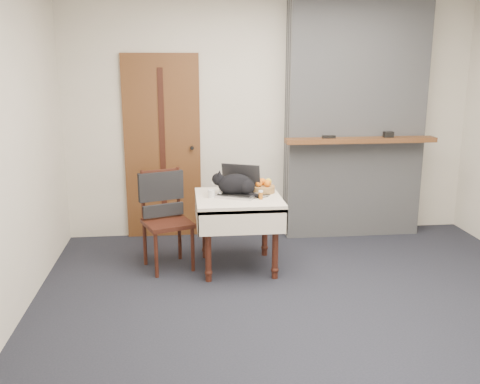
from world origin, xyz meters
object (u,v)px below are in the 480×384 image
object	(u,v)px
laptop	(238,188)
cat	(236,185)
door	(163,148)
pill_bottle	(261,195)
side_table	(238,208)
cream_jar	(211,194)
chair	(164,205)
fruit_basket	(263,187)

from	to	relation	value
laptop	cat	size ratio (longest dim) A/B	1.03
door	pill_bottle	world-z (taller)	door
side_table	pill_bottle	bearing A→B (deg)	-34.91
cat	cream_jar	size ratio (longest dim) A/B	6.22
cream_jar	chair	world-z (taller)	chair
door	side_table	distance (m)	1.35
door	pill_bottle	distance (m)	1.52
door	laptop	bearing A→B (deg)	-54.33
cream_jar	chair	distance (m)	0.50
door	cat	xyz separation A→B (m)	(0.70, -1.03, -0.20)
cream_jar	door	bearing A→B (deg)	113.23
pill_bottle	fruit_basket	distance (m)	0.27
pill_bottle	chair	xyz separation A→B (m)	(-0.88, 0.29, -0.15)
fruit_basket	side_table	bearing A→B (deg)	-152.33
door	cream_jar	size ratio (longest dim) A/B	27.14
side_table	pill_bottle	distance (m)	0.28
door	cream_jar	bearing A→B (deg)	-66.77
side_table	fruit_basket	distance (m)	0.33
laptop	cream_jar	size ratio (longest dim) A/B	6.41
cream_jar	fruit_basket	distance (m)	0.52
side_table	chair	size ratio (longest dim) A/B	0.84
cat	door	bearing A→B (deg)	135.96
door	fruit_basket	distance (m)	1.36
side_table	fruit_basket	xyz separation A→B (m)	(0.25, 0.13, 0.16)
door	laptop	world-z (taller)	door
fruit_basket	cat	bearing A→B (deg)	-159.64
cream_jar	laptop	bearing A→B (deg)	18.25
laptop	pill_bottle	bearing A→B (deg)	-21.18
chair	laptop	bearing A→B (deg)	-27.55
door	side_table	bearing A→B (deg)	-56.03
cat	fruit_basket	world-z (taller)	cat
fruit_basket	chair	bearing A→B (deg)	178.73
door	fruit_basket	bearing A→B (deg)	-43.93
laptop	cream_jar	distance (m)	0.27
cream_jar	fruit_basket	xyz separation A→B (m)	(0.50, 0.16, 0.01)
door	chair	bearing A→B (deg)	-88.39
door	cat	distance (m)	1.26
cat	cream_jar	world-z (taller)	cat
cream_jar	pill_bottle	world-z (taller)	pill_bottle
door	cat	world-z (taller)	door
door	cat	size ratio (longest dim) A/B	4.37
side_table	fruit_basket	bearing A→B (deg)	27.67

